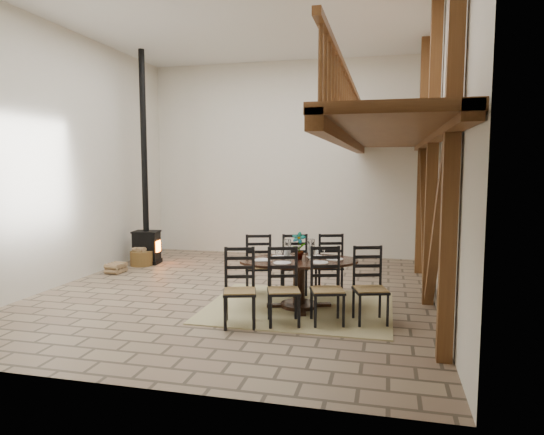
% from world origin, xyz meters
% --- Properties ---
extents(ground, '(8.00, 8.00, 0.00)m').
position_xyz_m(ground, '(0.00, 0.00, 0.00)').
color(ground, '#8B775D').
rests_on(ground, ground).
extents(room_shell, '(7.02, 8.02, 5.01)m').
position_xyz_m(room_shell, '(1.19, 0.00, 3.01)').
color(room_shell, silver).
rests_on(room_shell, ground).
extents(rug, '(3.00, 2.50, 0.02)m').
position_xyz_m(rug, '(1.30, -0.75, 0.01)').
color(rug, tan).
rests_on(rug, ground).
extents(dining_table, '(2.61, 2.67, 1.25)m').
position_xyz_m(dining_table, '(1.33, -0.83, 0.41)').
color(dining_table, black).
rests_on(dining_table, ground).
extents(wood_stove, '(0.66, 0.53, 5.00)m').
position_xyz_m(wood_stove, '(-2.91, 2.04, 1.14)').
color(wood_stove, black).
rests_on(wood_stove, ground).
extents(log_basket, '(0.52, 0.52, 0.43)m').
position_xyz_m(log_basket, '(-2.92, 1.78, 0.19)').
color(log_basket, brown).
rests_on(log_basket, ground).
extents(log_stack, '(0.36, 0.46, 0.22)m').
position_xyz_m(log_stack, '(-3.06, 0.91, 0.11)').
color(log_stack, '#9A7356').
rests_on(log_stack, ground).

